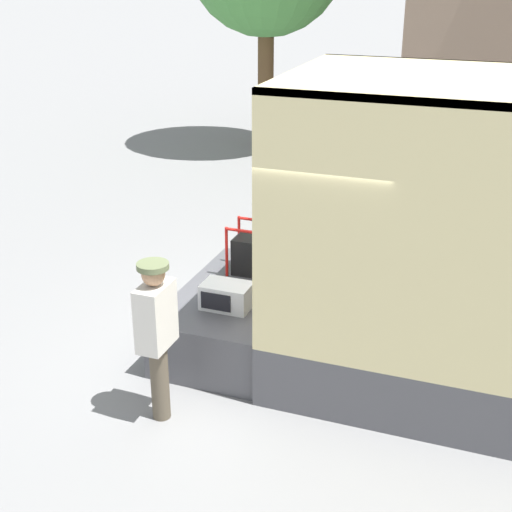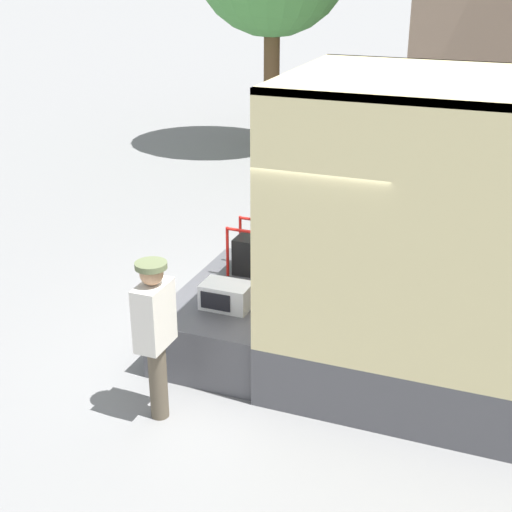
{
  "view_description": "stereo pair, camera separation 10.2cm",
  "coord_description": "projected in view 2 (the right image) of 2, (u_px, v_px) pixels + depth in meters",
  "views": [
    {
      "loc": [
        2.15,
        -6.89,
        4.22
      ],
      "look_at": [
        -0.33,
        -0.2,
        1.2
      ],
      "focal_mm": 50.0,
      "sensor_mm": 36.0,
      "label": 1
    },
    {
      "loc": [
        2.25,
        -6.86,
        4.22
      ],
      "look_at": [
        -0.33,
        -0.2,
        1.2
      ],
      "focal_mm": 50.0,
      "sensor_mm": 36.0,
      "label": 2
    }
  ],
  "objects": [
    {
      "name": "portable_generator",
      "position": [
        256.0,
        255.0,
        8.59
      ],
      "size": [
        0.58,
        0.44,
        0.62
      ],
      "color": "black",
      "rests_on": "tailgate_deck"
    },
    {
      "name": "tailgate_deck",
      "position": [
        238.0,
        315.0,
        8.36
      ],
      "size": [
        1.27,
        2.28,
        0.65
      ],
      "primitive_type": "cube",
      "color": "#4C4C51",
      "rests_on": "ground"
    },
    {
      "name": "worker_person",
      "position": [
        155.0,
        325.0,
        6.69
      ],
      "size": [
        0.3,
        0.44,
        1.66
      ],
      "color": "brown",
      "rests_on": "ground"
    },
    {
      "name": "ground_plane",
      "position": [
        289.0,
        349.0,
        8.28
      ],
      "size": [
        160.0,
        160.0,
        0.0
      ],
      "primitive_type": "plane",
      "color": "gray"
    },
    {
      "name": "microwave",
      "position": [
        226.0,
        296.0,
        7.78
      ],
      "size": [
        0.54,
        0.36,
        0.28
      ],
      "color": "white",
      "rests_on": "tailgate_deck"
    }
  ]
}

